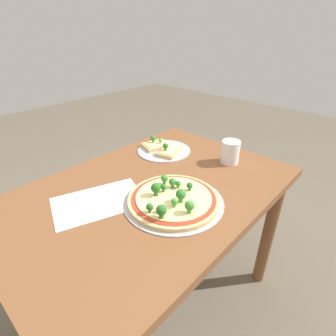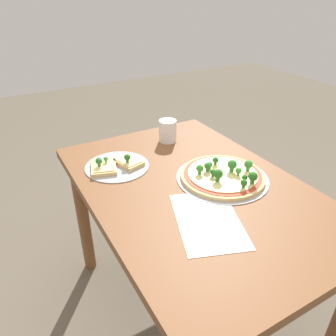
% 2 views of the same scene
% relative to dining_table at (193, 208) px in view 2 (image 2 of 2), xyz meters
% --- Properties ---
extents(ground_plane, '(8.00, 8.00, 0.00)m').
position_rel_dining_table_xyz_m(ground_plane, '(0.00, 0.00, -0.61)').
color(ground_plane, brown).
extents(dining_table, '(1.13, 0.76, 0.71)m').
position_rel_dining_table_xyz_m(dining_table, '(0.00, 0.00, 0.00)').
color(dining_table, brown).
rests_on(dining_table, ground_plane).
extents(pizza_tray_whole, '(0.36, 0.36, 0.07)m').
position_rel_dining_table_xyz_m(pizza_tray_whole, '(0.01, 0.13, 0.12)').
color(pizza_tray_whole, '#A3A3A8').
rests_on(pizza_tray_whole, dining_table).
extents(pizza_tray_slice, '(0.26, 0.26, 0.06)m').
position_rel_dining_table_xyz_m(pizza_tray_slice, '(-0.28, -0.20, 0.11)').
color(pizza_tray_slice, '#A3A3A8').
rests_on(pizza_tray_slice, dining_table).
extents(drinking_cup, '(0.08, 0.08, 0.10)m').
position_rel_dining_table_xyz_m(drinking_cup, '(-0.39, 0.11, 0.16)').
color(drinking_cup, white).
rests_on(drinking_cup, dining_table).
extents(paper_menu, '(0.36, 0.29, 0.00)m').
position_rel_dining_table_xyz_m(paper_menu, '(0.19, -0.07, 0.10)').
color(paper_menu, white).
rests_on(paper_menu, dining_table).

